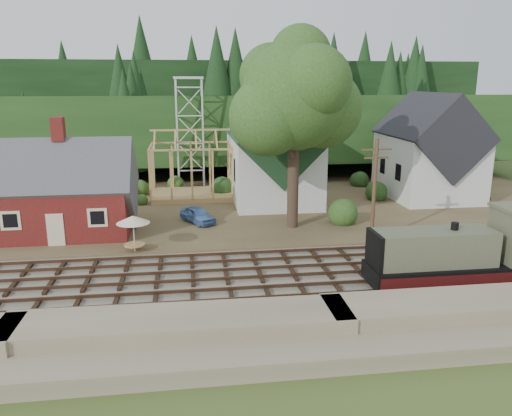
{
  "coord_description": "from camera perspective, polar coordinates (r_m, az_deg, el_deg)",
  "views": [
    {
      "loc": [
        -6.36,
        -28.68,
        11.88
      ],
      "look_at": [
        -1.57,
        6.0,
        3.0
      ],
      "focal_mm": 35.0,
      "sensor_mm": 36.0,
      "label": 1
    }
  ],
  "objects": [
    {
      "name": "locomotive",
      "position": [
        32.07,
        23.7,
        -4.82
      ],
      "size": [
        11.63,
        2.91,
        4.66
      ],
      "color": "black",
      "rests_on": "railroad_bed"
    },
    {
      "name": "church",
      "position": [
        49.53,
        1.93,
        6.45
      ],
      "size": [
        8.4,
        15.17,
        13.0
      ],
      "color": "silver",
      "rests_on": "village_flat"
    },
    {
      "name": "car_green",
      "position": [
        41.45,
        -26.86,
        -2.72
      ],
      "size": [
        3.79,
        2.26,
        1.18
      ],
      "primitive_type": "imported",
      "rotation": [
        0.0,
        0.0,
        1.27
      ],
      "color": "#85AC77",
      "rests_on": "village_flat"
    },
    {
      "name": "hillside",
      "position": [
        71.95,
        -2.7,
        4.71
      ],
      "size": [
        70.0,
        28.96,
        12.74
      ],
      "primitive_type": "cube",
      "rotation": [
        -0.17,
        0.0,
        0.0
      ],
      "color": "#1E3F19",
      "rests_on": "ground"
    },
    {
      "name": "ground",
      "position": [
        31.69,
        4.34,
        -7.83
      ],
      "size": [
        140.0,
        140.0,
        0.0
      ],
      "primitive_type": "plane",
      "color": "#384C1E",
      "rests_on": "ground"
    },
    {
      "name": "timber_frame",
      "position": [
        51.41,
        -7.38,
        4.47
      ],
      "size": [
        8.2,
        6.2,
        6.99
      ],
      "color": "tan",
      "rests_on": "village_flat"
    },
    {
      "name": "patio_set",
      "position": [
        35.66,
        -13.87,
        -1.45
      ],
      "size": [
        2.31,
        2.31,
        2.58
      ],
      "color": "silver",
      "rests_on": "village_flat"
    },
    {
      "name": "village_flat",
      "position": [
        48.55,
        -0.11,
        0.25
      ],
      "size": [
        64.0,
        26.0,
        0.3
      ],
      "primitive_type": "cube",
      "color": "brown",
      "rests_on": "ground"
    },
    {
      "name": "car_red",
      "position": [
        53.54,
        23.19,
        1.23
      ],
      "size": [
        4.45,
        2.37,
        1.19
      ],
      "primitive_type": "imported",
      "rotation": [
        0.0,
        0.0,
        1.67
      ],
      "color": "#AB160D",
      "rests_on": "village_flat"
    },
    {
      "name": "ridge",
      "position": [
        87.72,
        -3.66,
        6.42
      ],
      "size": [
        80.0,
        20.0,
        12.0
      ],
      "primitive_type": "cube",
      "color": "black",
      "rests_on": "ground"
    },
    {
      "name": "car_blue",
      "position": [
        42.4,
        -6.69,
        -0.78
      ],
      "size": [
        3.33,
        4.19,
        1.34
      ],
      "primitive_type": "imported",
      "rotation": [
        0.0,
        0.0,
        0.52
      ],
      "color": "#5C87C5",
      "rests_on": "village_flat"
    },
    {
      "name": "farmhouse",
      "position": [
        54.0,
        19.13,
        5.98
      ],
      "size": [
        8.4,
        10.8,
        10.6
      ],
      "color": "silver",
      "rests_on": "village_flat"
    },
    {
      "name": "big_tree",
      "position": [
        39.73,
        4.63,
        11.79
      ],
      "size": [
        10.9,
        8.4,
        14.7
      ],
      "color": "#38281E",
      "rests_on": "village_flat"
    },
    {
      "name": "depot",
      "position": [
        41.74,
        -21.04,
        1.29
      ],
      "size": [
        10.8,
        7.41,
        9.0
      ],
      "color": "#5B1416",
      "rests_on": "village_flat"
    },
    {
      "name": "telegraph_pole_near",
      "position": [
        37.21,
        13.36,
        2.0
      ],
      "size": [
        2.2,
        0.28,
        8.0
      ],
      "color": "#4C331E",
      "rests_on": "ground"
    },
    {
      "name": "embankment",
      "position": [
        24.27,
        8.69,
        -15.26
      ],
      "size": [
        64.0,
        5.0,
        1.6
      ],
      "primitive_type": "cube",
      "color": "#7F7259",
      "rests_on": "ground"
    },
    {
      "name": "railroad_bed",
      "position": [
        31.66,
        4.34,
        -7.69
      ],
      "size": [
        64.0,
        11.0,
        0.16
      ],
      "primitive_type": "cube",
      "color": "#726B5B",
      "rests_on": "ground"
    },
    {
      "name": "lattice_tower",
      "position": [
        56.71,
        -7.67,
        12.24
      ],
      "size": [
        3.2,
        3.2,
        12.12
      ],
      "color": "silver",
      "rests_on": "village_flat"
    }
  ]
}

